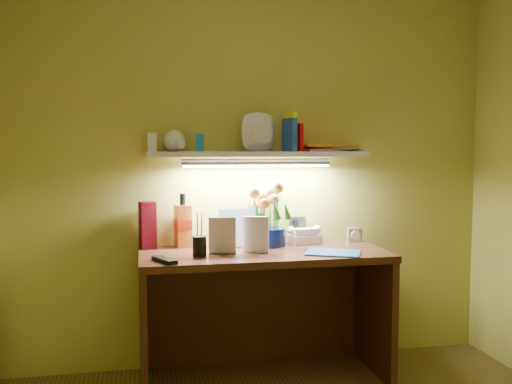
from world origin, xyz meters
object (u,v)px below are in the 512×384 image
flower_bouquet (267,214)px  telephone (304,235)px  desk (264,316)px  desk_clock (354,235)px  whisky_bottle (183,220)px

flower_bouquet → telephone: 0.27m
desk → telephone: telephone is taller
desk → desk_clock: bearing=17.6°
whisky_bottle → desk_clock: bearing=-1.4°
flower_bouquet → desk_clock: 0.58m
desk → whisky_bottle: whisky_bottle is taller
desk → flower_bouquet: bearing=70.9°
desk_clock → whisky_bottle: (-1.06, 0.03, 0.12)m
flower_bouquet → whisky_bottle: flower_bouquet is taller
desk → telephone: bearing=33.9°
telephone → flower_bouquet: bearing=178.1°
desk → desk_clock: size_ratio=16.12×
flower_bouquet → whisky_bottle: bearing=173.9°
desk → telephone: 0.56m
desk → whisky_bottle: 0.73m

